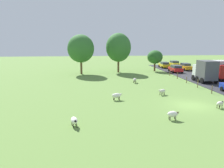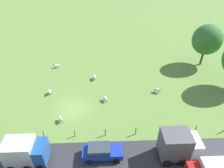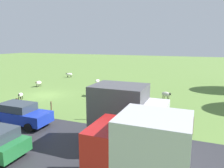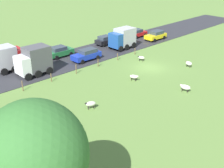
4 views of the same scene
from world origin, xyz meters
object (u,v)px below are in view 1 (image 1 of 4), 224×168
(sheep_4, at_px, (74,120))
(tree_2, at_px, (155,57))
(sheep_1, at_px, (135,80))
(sheep_3, at_px, (220,103))
(truck_2, at_px, (220,70))
(sheep_5, at_px, (173,114))
(sheep_0, at_px, (117,96))
(sheep_2, at_px, (162,91))
(car_2, at_px, (176,68))
(truck_0, at_px, (205,71))
(tree_1, at_px, (118,48))
(tree_0, at_px, (81,49))
(car_8, at_px, (175,64))
(car_3, at_px, (186,67))
(car_0, at_px, (164,65))

(sheep_4, height_order, tree_2, tree_2)
(sheep_1, xyz_separation_m, sheep_3, (5.96, -14.69, -0.06))
(sheep_3, distance_m, sheep_4, 15.28)
(tree_2, relative_size, truck_2, 1.24)
(sheep_1, relative_size, sheep_5, 1.13)
(sheep_0, xyz_separation_m, sheep_2, (6.23, 1.88, -0.04))
(sheep_3, bearing_deg, sheep_1, 112.10)
(sheep_3, height_order, sheep_5, sheep_5)
(tree_2, relative_size, car_2, 1.16)
(sheep_4, xyz_separation_m, truck_0, (20.94, 17.47, 1.44))
(tree_1, bearing_deg, truck_0, -46.10)
(tree_0, xyz_separation_m, car_2, (20.81, 0.05, -4.45))
(car_8, bearing_deg, truck_0, -99.32)
(car_3, bearing_deg, tree_0, -172.50)
(truck_0, bearing_deg, car_8, 80.68)
(sheep_3, distance_m, tree_0, 30.33)
(tree_2, distance_m, truck_2, 15.07)
(sheep_2, height_order, tree_1, tree_1)
(sheep_2, relative_size, sheep_3, 1.09)
(sheep_4, relative_size, tree_0, 0.15)
(tree_0, bearing_deg, car_0, 21.12)
(sheep_5, height_order, truck_0, truck_0)
(sheep_4, height_order, truck_0, truck_0)
(sheep_0, bearing_deg, sheep_3, -22.43)
(sheep_1, xyz_separation_m, car_3, (15.47, 14.39, 0.35))
(sheep_3, relative_size, sheep_4, 0.85)
(sheep_2, bearing_deg, car_8, 65.46)
(tree_0, xyz_separation_m, car_3, (24.65, 3.25, -4.43))
(truck_0, height_order, truck_2, truck_0)
(tree_0, relative_size, truck_0, 1.94)
(sheep_0, distance_m, sheep_4, 8.92)
(sheep_5, bearing_deg, tree_1, 91.36)
(sheep_4, relative_size, truck_0, 0.29)
(tree_2, bearing_deg, sheep_3, -93.29)
(tree_0, bearing_deg, sheep_4, -89.51)
(sheep_1, bearing_deg, tree_2, 61.04)
(sheep_1, xyz_separation_m, sheep_2, (1.82, -8.52, -0.03))
(car_8, bearing_deg, car_2, -110.83)
(tree_2, relative_size, car_8, 1.23)
(sheep_1, bearing_deg, car_8, 54.34)
(tree_2, relative_size, car_3, 1.18)
(sheep_4, xyz_separation_m, car_8, (24.63, 39.97, 0.35))
(car_3, bearing_deg, sheep_3, -108.10)
(sheep_3, height_order, car_0, car_0)
(sheep_5, relative_size, car_0, 0.27)
(sheep_5, xyz_separation_m, tree_1, (-0.72, 30.44, 4.95))
(tree_1, distance_m, truck_0, 19.11)
(sheep_0, bearing_deg, tree_2, 63.54)
(tree_0, relative_size, tree_2, 1.71)
(car_0, bearing_deg, sheep_2, -109.86)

